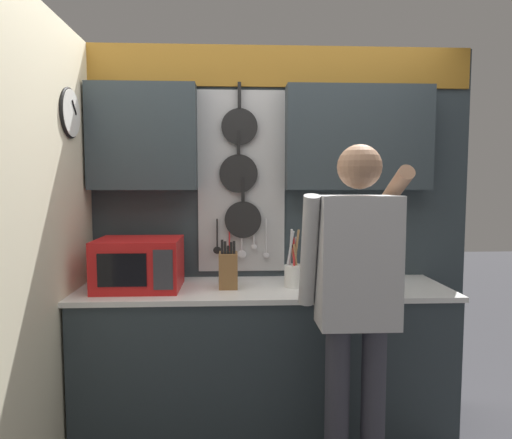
{
  "coord_description": "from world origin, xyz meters",
  "views": [
    {
      "loc": [
        -0.18,
        -2.7,
        1.54
      ],
      "look_at": [
        -0.04,
        0.2,
        1.3
      ],
      "focal_mm": 32.0,
      "sensor_mm": 36.0,
      "label": 1
    }
  ],
  "objects_px": {
    "microwave": "(139,264)",
    "knife_block": "(228,270)",
    "utensil_crock": "(295,273)",
    "person": "(357,288)"
  },
  "relations": [
    {
      "from": "knife_block",
      "to": "person",
      "type": "height_order",
      "value": "person"
    },
    {
      "from": "microwave",
      "to": "knife_block",
      "type": "height_order",
      "value": "microwave"
    },
    {
      "from": "knife_block",
      "to": "utensil_crock",
      "type": "height_order",
      "value": "utensil_crock"
    },
    {
      "from": "utensil_crock",
      "to": "person",
      "type": "xyz_separation_m",
      "value": [
        0.23,
        -0.54,
        0.03
      ]
    },
    {
      "from": "knife_block",
      "to": "person",
      "type": "distance_m",
      "value": 0.83
    },
    {
      "from": "microwave",
      "to": "knife_block",
      "type": "xyz_separation_m",
      "value": [
        0.53,
        0.0,
        -0.04
      ]
    },
    {
      "from": "utensil_crock",
      "to": "microwave",
      "type": "bearing_deg",
      "value": -179.87
    },
    {
      "from": "person",
      "to": "utensil_crock",
      "type": "bearing_deg",
      "value": 113.05
    },
    {
      "from": "knife_block",
      "to": "utensil_crock",
      "type": "distance_m",
      "value": 0.4
    },
    {
      "from": "microwave",
      "to": "utensil_crock",
      "type": "height_order",
      "value": "utensil_crock"
    }
  ]
}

